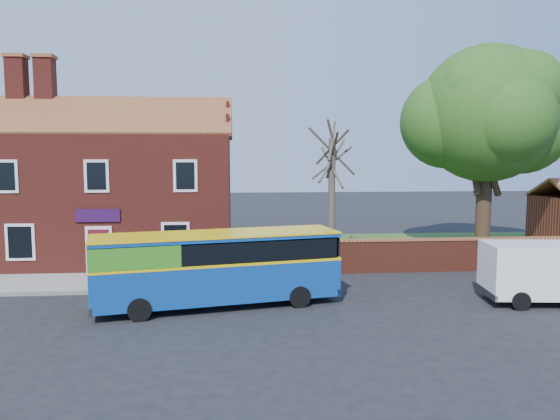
{
  "coord_description": "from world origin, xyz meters",
  "views": [
    {
      "loc": [
        -0.75,
        -17.96,
        5.66
      ],
      "look_at": [
        1.18,
        5.0,
        3.23
      ],
      "focal_mm": 35.0,
      "sensor_mm": 36.0,
      "label": 1
    }
  ],
  "objects": [
    {
      "name": "bus",
      "position": [
        -1.68,
        1.83,
        1.56
      ],
      "size": [
        9.23,
        4.09,
        2.73
      ],
      "rotation": [
        0.0,
        0.0,
        0.21
      ],
      "color": "#0D3F95",
      "rests_on": "ground"
    },
    {
      "name": "shop_building",
      "position": [
        -7.02,
        11.5,
        3.41
      ],
      "size": [
        12.3,
        8.13,
        10.5
      ],
      "color": "maroon",
      "rests_on": "ground"
    },
    {
      "name": "pavement",
      "position": [
        -7.0,
        5.75,
        0.06
      ],
      "size": [
        18.0,
        3.5,
        0.12
      ],
      "primitive_type": "cube",
      "color": "gray",
      "rests_on": "ground"
    },
    {
      "name": "large_tree",
      "position": [
        13.14,
        11.34,
        7.54
      ],
      "size": [
        9.44,
        7.47,
        11.51
      ],
      "color": "black",
      "rests_on": "ground"
    },
    {
      "name": "bare_tree",
      "position": [
        4.34,
        10.25,
        3.59
      ],
      "size": [
        2.62,
        3.12,
        6.99
      ],
      "color": "#4C4238",
      "rests_on": "ground"
    },
    {
      "name": "van_near",
      "position": [
        11.27,
        1.22,
        1.27
      ],
      "size": [
        5.35,
        2.61,
        2.27
      ],
      "rotation": [
        0.0,
        0.0,
        -0.11
      ],
      "color": "white",
      "rests_on": "ground"
    },
    {
      "name": "boundary_wall",
      "position": [
        13.0,
        7.0,
        0.81
      ],
      "size": [
        22.0,
        0.38,
        1.6
      ],
      "color": "maroon",
      "rests_on": "ground"
    },
    {
      "name": "grass_strip",
      "position": [
        13.0,
        13.0,
        0.02
      ],
      "size": [
        26.0,
        12.0,
        0.04
      ],
      "primitive_type": "cube",
      "color": "#426B28",
      "rests_on": "ground"
    },
    {
      "name": "ground",
      "position": [
        0.0,
        0.0,
        0.0
      ],
      "size": [
        120.0,
        120.0,
        0.0
      ],
      "primitive_type": "plane",
      "color": "black",
      "rests_on": "ground"
    },
    {
      "name": "kerb",
      "position": [
        -7.0,
        4.0,
        0.07
      ],
      "size": [
        18.0,
        0.15,
        0.14
      ],
      "primitive_type": "cube",
      "color": "slate",
      "rests_on": "ground"
    }
  ]
}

